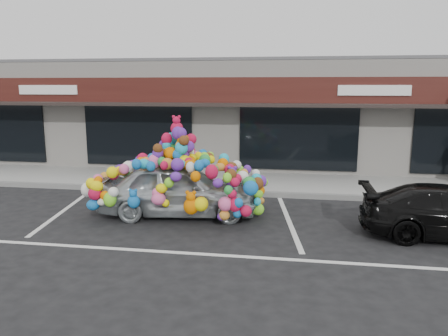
# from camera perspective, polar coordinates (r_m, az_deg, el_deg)

# --- Properties ---
(ground) EXTENTS (90.00, 90.00, 0.00)m
(ground) POSITION_cam_1_polar(r_m,az_deg,el_deg) (11.24, -6.09, -6.46)
(ground) COLOR black
(ground) RESTS_ON ground
(shop_building) EXTENTS (24.00, 7.20, 4.31)m
(shop_building) POSITION_cam_1_polar(r_m,az_deg,el_deg) (19.04, 0.53, 7.27)
(shop_building) COLOR silver
(shop_building) RESTS_ON ground
(sidewalk) EXTENTS (26.00, 3.00, 0.15)m
(sidewalk) POSITION_cam_1_polar(r_m,az_deg,el_deg) (14.98, -2.07, -1.75)
(sidewalk) COLOR #9C9C96
(sidewalk) RESTS_ON ground
(kerb) EXTENTS (26.00, 0.18, 0.16)m
(kerb) POSITION_cam_1_polar(r_m,az_deg,el_deg) (13.55, -3.31, -3.10)
(kerb) COLOR slate
(kerb) RESTS_ON ground
(parking_stripe_left) EXTENTS (0.73, 4.37, 0.01)m
(parking_stripe_left) POSITION_cam_1_polar(r_m,az_deg,el_deg) (12.61, -20.06, -5.13)
(parking_stripe_left) COLOR silver
(parking_stripe_left) RESTS_ON ground
(parking_stripe_mid) EXTENTS (0.73, 4.37, 0.01)m
(parking_stripe_mid) POSITION_cam_1_polar(r_m,az_deg,el_deg) (11.05, 8.45, -6.80)
(parking_stripe_mid) COLOR silver
(parking_stripe_mid) RESTS_ON ground
(lane_line) EXTENTS (14.00, 0.12, 0.01)m
(lane_line) POSITION_cam_1_polar(r_m,az_deg,el_deg) (8.74, 2.81, -11.51)
(lane_line) COLOR silver
(lane_line) RESTS_ON ground
(toy_car) EXTENTS (2.96, 4.55, 2.53)m
(toy_car) POSITION_cam_1_polar(r_m,az_deg,el_deg) (11.24, -5.93, -1.92)
(toy_car) COLOR #ACB3B7
(toy_car) RESTS_ON ground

